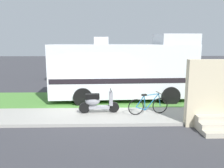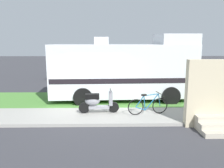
# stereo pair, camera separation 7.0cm
# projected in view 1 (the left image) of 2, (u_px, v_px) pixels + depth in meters

# --- Properties ---
(ground_plane) EXTENTS (80.00, 80.00, 0.00)m
(ground_plane) POSITION_uv_depth(u_px,v_px,m) (95.00, 109.00, 10.23)
(ground_plane) COLOR #38383D
(sidewalk) EXTENTS (24.00, 2.00, 0.12)m
(sidewalk) POSITION_uv_depth(u_px,v_px,m) (94.00, 116.00, 9.03)
(sidewalk) COLOR #9E9B93
(sidewalk) RESTS_ON ground
(grass_strip) EXTENTS (24.00, 3.40, 0.08)m
(grass_strip) POSITION_uv_depth(u_px,v_px,m) (97.00, 100.00, 11.69)
(grass_strip) COLOR #4C8438
(grass_strip) RESTS_ON ground
(motorhome_rv) EXTENTS (7.24, 2.68, 3.38)m
(motorhome_rv) POSITION_uv_depth(u_px,v_px,m) (124.00, 70.00, 11.58)
(motorhome_rv) COLOR silver
(motorhome_rv) RESTS_ON ground
(scooter) EXTENTS (1.65, 0.50, 0.97)m
(scooter) POSITION_uv_depth(u_px,v_px,m) (98.00, 102.00, 9.24)
(scooter) COLOR black
(scooter) RESTS_ON ground
(bicycle) EXTENTS (1.66, 0.52, 0.88)m
(bicycle) POSITION_uv_depth(u_px,v_px,m) (148.00, 105.00, 9.07)
(bicycle) COLOR black
(bicycle) RESTS_ON ground
(pickup_truck_near) EXTENTS (5.60, 2.36, 1.74)m
(pickup_truck_near) POSITION_uv_depth(u_px,v_px,m) (140.00, 72.00, 15.88)
(pickup_truck_near) COLOR maroon
(pickup_truck_near) RESTS_ON ground
(pickup_truck_far) EXTENTS (5.59, 2.18, 1.73)m
(pickup_truck_far) POSITION_uv_depth(u_px,v_px,m) (91.00, 68.00, 18.49)
(pickup_truck_far) COLOR silver
(pickup_truck_far) RESTS_ON ground
(porch_steps) EXTENTS (2.00, 1.26, 2.40)m
(porch_steps) POSITION_uv_depth(u_px,v_px,m) (215.00, 101.00, 7.91)
(porch_steps) COLOR #BCB29E
(porch_steps) RESTS_ON ground
(bottle_green) EXTENTS (0.07, 0.07, 0.29)m
(bottle_green) POSITION_uv_depth(u_px,v_px,m) (203.00, 110.00, 9.22)
(bottle_green) COLOR #B2B2B7
(bottle_green) RESTS_ON ground
(bottle_spare) EXTENTS (0.07, 0.07, 0.25)m
(bottle_spare) POSITION_uv_depth(u_px,v_px,m) (210.00, 110.00, 9.35)
(bottle_spare) COLOR #19722D
(bottle_spare) RESTS_ON ground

